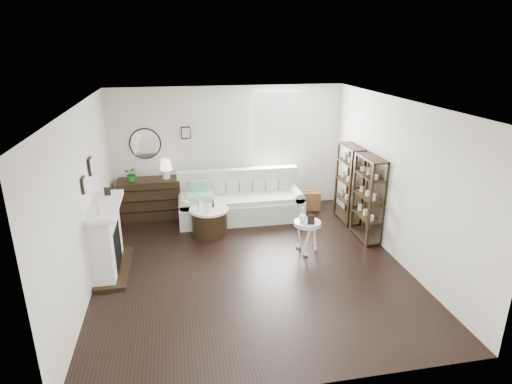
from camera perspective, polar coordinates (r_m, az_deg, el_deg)
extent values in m
plane|color=black|center=(7.31, -0.66, -9.73)|extent=(5.50, 5.50, 0.00)
plane|color=white|center=(6.44, -0.75, 11.74)|extent=(5.50, 5.50, 0.00)
plane|color=silver|center=(9.37, -3.68, 5.73)|extent=(5.00, 0.00, 5.00)
plane|color=silver|center=(4.32, 5.87, -11.51)|extent=(5.00, 0.00, 5.00)
plane|color=silver|center=(6.81, -21.90, -1.00)|extent=(0.00, 5.50, 5.50)
plane|color=silver|center=(7.58, 18.24, 1.46)|extent=(0.00, 5.50, 5.50)
cube|color=white|center=(9.49, 2.96, 7.47)|extent=(1.00, 0.02, 1.80)
cube|color=white|center=(9.43, 3.05, 7.40)|extent=(1.15, 0.02, 1.90)
cylinder|color=silver|center=(9.25, -14.56, 6.24)|extent=(0.60, 0.03, 0.60)
cube|color=black|center=(9.19, -9.34, 7.80)|extent=(0.20, 0.03, 0.26)
cube|color=white|center=(7.34, -19.42, -5.98)|extent=(0.34, 1.20, 1.10)
cube|color=black|center=(7.40, -19.06, -7.02)|extent=(0.30, 0.65, 0.70)
cube|color=white|center=(7.12, -19.53, -1.80)|extent=(0.44, 1.35, 0.08)
cube|color=black|center=(7.56, -18.36, -9.55)|extent=(0.50, 1.40, 0.05)
cylinder|color=silver|center=(6.65, -20.19, -1.98)|extent=(0.08, 0.08, 0.22)
cube|color=black|center=(7.46, -19.21, 0.08)|extent=(0.10, 0.03, 0.14)
cube|color=black|center=(6.68, -21.99, 0.88)|extent=(0.03, 0.18, 0.24)
cube|color=black|center=(7.26, -21.20, 3.23)|extent=(0.03, 0.22, 0.28)
cube|color=black|center=(8.99, 12.30, 1.09)|extent=(0.30, 0.80, 1.60)
cylinder|color=#CBBC8B|center=(8.86, 12.66, -1.14)|extent=(0.08, 0.08, 0.11)
cylinder|color=#CBBC8B|center=(9.08, 12.05, -0.60)|extent=(0.08, 0.08, 0.11)
cylinder|color=#CBBC8B|center=(9.29, 11.47, -0.08)|extent=(0.08, 0.08, 0.11)
cylinder|color=#CBBC8B|center=(8.73, 12.85, 1.32)|extent=(0.08, 0.08, 0.11)
cylinder|color=#CBBC8B|center=(8.95, 12.23, 1.81)|extent=(0.08, 0.08, 0.11)
cylinder|color=#CBBC8B|center=(9.17, 11.64, 2.28)|extent=(0.08, 0.08, 0.11)
cylinder|color=#CBBC8B|center=(8.62, 13.05, 3.84)|extent=(0.08, 0.08, 0.11)
cylinder|color=#CBBC8B|center=(8.84, 12.42, 4.28)|extent=(0.08, 0.08, 0.11)
cylinder|color=#CBBC8B|center=(9.06, 11.81, 4.69)|extent=(0.08, 0.08, 0.11)
cube|color=black|center=(8.22, 14.68, -0.86)|extent=(0.30, 0.80, 1.60)
cylinder|color=#CBBC8B|center=(8.11, 15.12, -3.33)|extent=(0.08, 0.08, 0.11)
cylinder|color=#CBBC8B|center=(8.31, 14.39, -2.68)|extent=(0.08, 0.08, 0.11)
cylinder|color=#CBBC8B|center=(8.52, 13.70, -2.07)|extent=(0.08, 0.08, 0.11)
cylinder|color=#CBBC8B|center=(7.96, 15.37, -0.67)|extent=(0.08, 0.08, 0.11)
cylinder|color=#CBBC8B|center=(8.17, 14.63, -0.08)|extent=(0.08, 0.08, 0.11)
cylinder|color=#CBBC8B|center=(8.39, 13.92, 0.48)|extent=(0.08, 0.08, 0.11)
cylinder|color=#CBBC8B|center=(7.84, 15.63, 2.07)|extent=(0.08, 0.08, 0.11)
cylinder|color=#CBBC8B|center=(8.05, 14.87, 2.60)|extent=(0.08, 0.08, 0.11)
cylinder|color=#CBBC8B|center=(8.27, 14.14, 3.10)|extent=(0.08, 0.08, 0.11)
cube|color=#A3AA98|center=(9.03, -2.01, -2.39)|extent=(2.58, 0.89, 0.42)
cube|color=#A3AA98|center=(8.91, -2.00, -0.92)|extent=(2.24, 0.72, 0.10)
cube|color=#A3AA98|center=(9.21, -2.37, 0.70)|extent=(2.58, 0.20, 0.80)
cube|color=#A3AA98|center=(8.92, -9.48, -2.59)|extent=(0.22, 0.84, 0.52)
cube|color=#A3AA98|center=(9.25, 5.19, -1.59)|extent=(0.22, 0.84, 0.52)
cube|color=#28946A|center=(8.77, -7.45, -0.58)|extent=(0.59, 0.49, 0.14)
cube|color=brown|center=(9.60, 6.70, -1.16)|extent=(0.65, 0.32, 0.41)
cube|color=black|center=(9.32, -13.93, -0.85)|extent=(1.27, 0.53, 0.85)
cube|color=black|center=(9.13, -13.90, -2.55)|extent=(1.22, 0.01, 0.02)
cube|color=black|center=(9.05, -14.02, -1.19)|extent=(1.22, 0.01, 0.02)
cube|color=black|center=(8.97, -14.14, 0.21)|extent=(1.22, 0.01, 0.01)
imported|color=#1B601C|center=(9.12, -16.22, 2.34)|extent=(0.35, 0.33, 0.31)
cylinder|color=black|center=(8.39, -6.21, -4.01)|extent=(0.69, 0.69, 0.48)
cylinder|color=silver|center=(8.29, -6.27, -2.36)|extent=(0.75, 0.75, 0.04)
cylinder|color=white|center=(7.57, 6.87, -4.04)|extent=(0.47, 0.47, 0.03)
cylinder|color=white|center=(7.59, 6.86, -4.33)|extent=(0.48, 0.48, 0.02)
cylinder|color=white|center=(7.69, 6.78, -6.04)|extent=(0.04, 0.04, 0.54)
cylinder|color=silver|center=(8.14, -7.58, -1.52)|extent=(0.07, 0.07, 0.31)
cube|color=silver|center=(8.07, -6.56, -2.15)|extent=(0.13, 0.06, 0.18)
cube|color=black|center=(7.43, 7.35, -3.69)|extent=(0.13, 0.07, 0.17)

